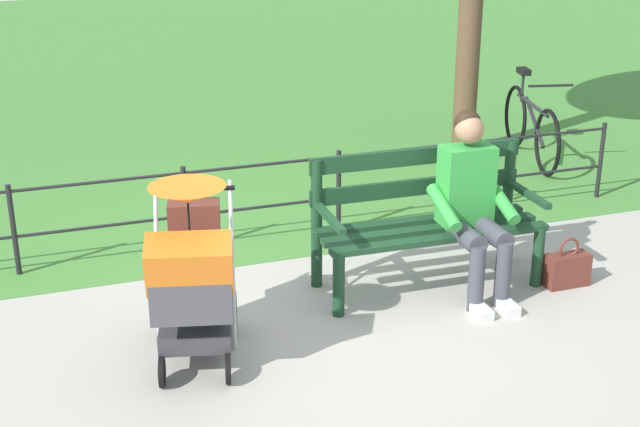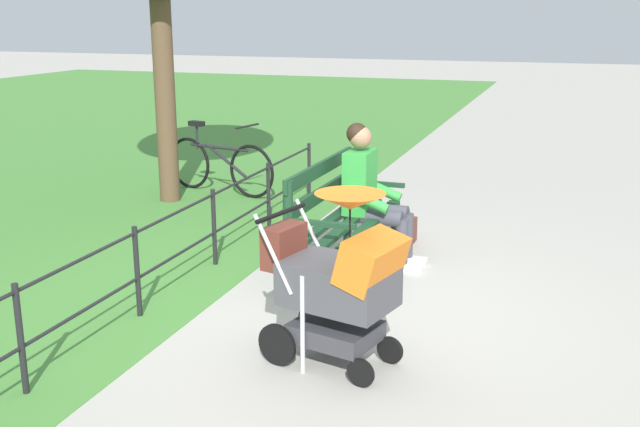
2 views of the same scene
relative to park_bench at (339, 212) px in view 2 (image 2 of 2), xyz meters
name	(u,v)px [view 2 (image 2 of 2)]	position (x,y,z in m)	size (l,w,h in m)	color
ground_plane	(319,306)	(0.87, 0.12, -0.53)	(60.00, 60.00, 0.00)	#ADA89E
park_bench	(339,212)	(0.00, 0.00, 0.00)	(1.61, 0.64, 0.96)	#193D23
person_on_bench	(371,191)	(-0.25, 0.22, 0.15)	(0.54, 0.74, 1.28)	#42424C
stroller	(339,278)	(1.77, 0.56, 0.07)	(0.69, 0.97, 1.15)	black
handbag	(407,231)	(-0.95, 0.41, -0.40)	(0.32, 0.14, 0.37)	brown
park_fence	(179,240)	(0.87, -1.09, -0.11)	(6.34, 0.04, 0.70)	black
bicycle	(219,164)	(-2.30, -2.29, -0.16)	(0.53, 1.62, 0.89)	black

